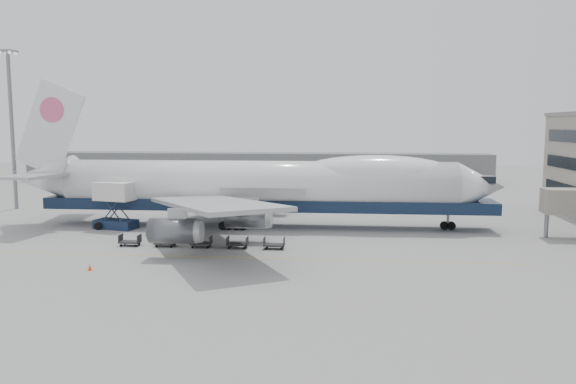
# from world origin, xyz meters

# --- Properties ---
(ground) EXTENTS (260.00, 260.00, 0.00)m
(ground) POSITION_xyz_m (0.00, 0.00, 0.00)
(ground) COLOR gray
(ground) RESTS_ON ground
(apron_line) EXTENTS (60.00, 0.15, 0.01)m
(apron_line) POSITION_xyz_m (0.00, -6.00, 0.01)
(apron_line) COLOR gold
(apron_line) RESTS_ON ground
(hangar) EXTENTS (110.00, 8.00, 7.00)m
(hangar) POSITION_xyz_m (-10.00, 70.00, 3.50)
(hangar) COLOR slate
(hangar) RESTS_ON ground
(floodlight_mast) EXTENTS (2.40, 2.40, 25.43)m
(floodlight_mast) POSITION_xyz_m (-42.00, 24.00, 14.27)
(floodlight_mast) COLOR slate
(floodlight_mast) RESTS_ON ground
(airliner) EXTENTS (67.00, 55.30, 19.98)m
(airliner) POSITION_xyz_m (0.64, 12.00, 5.62)
(airliner) COLOR white
(airliner) RESTS_ON ground
(catering_truck) EXTENTS (5.92, 4.64, 6.20)m
(catering_truck) POSITION_xyz_m (-18.63, 8.52, 3.46)
(catering_truck) COLOR #162543
(catering_truck) RESTS_ON ground
(traffic_cone) EXTENTS (0.40, 0.40, 0.59)m
(traffic_cone) POSITION_xyz_m (-12.48, -12.42, 0.28)
(traffic_cone) COLOR #F53F0C
(traffic_cone) RESTS_ON ground
(dolly_0) EXTENTS (2.30, 1.35, 1.30)m
(dolly_0) POSITION_xyz_m (-12.77, -1.57, 0.53)
(dolly_0) COLOR #2D2D30
(dolly_0) RESTS_ON ground
(dolly_1) EXTENTS (2.30, 1.35, 1.30)m
(dolly_1) POSITION_xyz_m (-8.64, -1.57, 0.53)
(dolly_1) COLOR #2D2D30
(dolly_1) RESTS_ON ground
(dolly_2) EXTENTS (2.30, 1.35, 1.30)m
(dolly_2) POSITION_xyz_m (-4.50, -1.57, 0.53)
(dolly_2) COLOR #2D2D30
(dolly_2) RESTS_ON ground
(dolly_3) EXTENTS (2.30, 1.35, 1.30)m
(dolly_3) POSITION_xyz_m (-0.36, -1.57, 0.53)
(dolly_3) COLOR #2D2D30
(dolly_3) RESTS_ON ground
(dolly_4) EXTENTS (2.30, 1.35, 1.30)m
(dolly_4) POSITION_xyz_m (3.77, -1.57, 0.53)
(dolly_4) COLOR #2D2D30
(dolly_4) RESTS_ON ground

